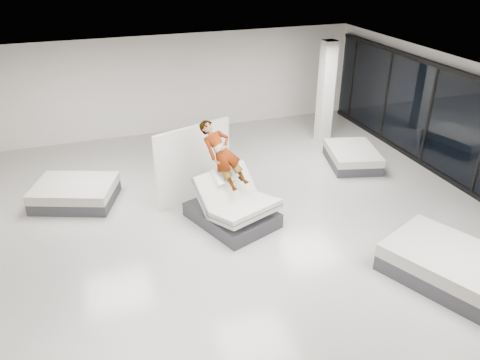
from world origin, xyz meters
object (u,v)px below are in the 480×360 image
Objects in this scene: column at (326,93)px; flat_bed_right_near at (447,264)px; person at (223,168)px; flat_bed_left_far at (75,193)px; hero_bed at (233,208)px; remote at (241,179)px; flat_bed_right_far at (352,157)px; divider_panel at (194,163)px.

flat_bed_right_near is at bearing -98.34° from column.
person reaches higher than flat_bed_left_far.
flat_bed_left_far is (-6.66, 5.40, -0.04)m from flat_bed_right_near.
hero_bed is 5.78m from column.
hero_bed is 0.71m from remote.
hero_bed reaches higher than remote.
hero_bed reaches higher than flat_bed_right_near.
flat_bed_left_far is at bearing 177.55° from flat_bed_right_far.
column reaches higher than flat_bed_right_near.
flat_bed_right_near is at bearing -101.14° from flat_bed_right_far.
flat_bed_right_near is at bearing -67.52° from person.
flat_bed_left_far is at bearing 147.54° from hero_bed.
person is 0.53× the size of column.
remote reaches higher than flat_bed_left_far.
flat_bed_left_far is at bearing 140.98° from flat_bed_right_near.
flat_bed_right_far is at bearing -2.45° from flat_bed_left_far.
person reaches higher than flat_bed_right_far.
remote is 0.07× the size of divider_panel.
flat_bed_left_far is at bearing 146.20° from divider_panel.
divider_panel is 5.35m from column.
flat_bed_right_near is 7.13m from column.
divider_panel is (-0.74, 1.36, -0.10)m from remote.
hero_bed is 4.03m from flat_bed_left_far.
flat_bed_right_far is (4.26, 1.83, -0.14)m from hero_bed.
column reaches higher than hero_bed.
remote is at bearing -138.33° from column.
divider_panel reaches higher than flat_bed_right_far.
divider_panel is at bearing -14.32° from flat_bed_left_far.
person reaches higher than remote.
divider_panel is 1.05× the size of flat_bed_right_far.
person is at bearing -142.52° from column.
hero_bed is at bearing -139.18° from column.
person is 0.63× the size of flat_bed_right_near.
column is (4.28, 3.70, 1.22)m from hero_bed.
column reaches higher than divider_panel.
hero_bed is at bearing -32.46° from flat_bed_left_far.
remote reaches higher than flat_bed_right_near.
flat_bed_right_far is 5.17m from flat_bed_right_near.
flat_bed_left_far is (-3.40, 2.16, -0.12)m from hero_bed.
remote is 0.05× the size of flat_bed_right_near.
divider_panel is (-0.53, 1.43, 0.58)m from hero_bed.
remote is 5.48m from column.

